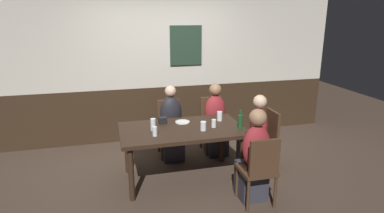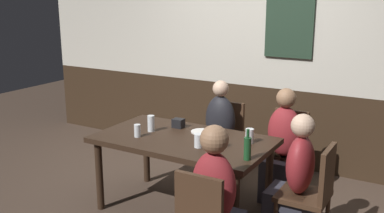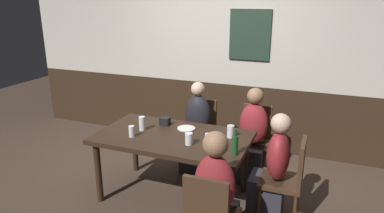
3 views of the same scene
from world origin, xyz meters
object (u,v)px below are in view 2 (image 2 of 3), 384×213
Objects in this scene: person_right_far at (282,154)px; person_mid_far at (218,142)px; beer_bottle_green at (247,148)px; condiment_caddy at (178,123)px; plate_white_large at (201,132)px; chair_mid_far at (225,137)px; highball_clear at (199,141)px; dining_table at (183,146)px; pint_glass_amber at (250,137)px; person_head_east at (293,189)px; person_right_near at (216,211)px; pint_glass_stout at (151,124)px; chair_right_far at (287,148)px; tumbler_water at (221,143)px; tumbler_short at (137,131)px; chair_head_east at (313,190)px.

person_mid_far is (-0.72, -0.00, -0.00)m from person_right_far.
beer_bottle_green is 1.07m from condiment_caddy.
beer_bottle_green reaches higher than plate_white_large.
chair_mid_far is 1.11m from highball_clear.
dining_table is 0.63m from pint_glass_amber.
highball_clear is (-0.82, -0.16, 0.32)m from person_head_east.
chair_mid_far is 0.75× the size of person_right_near.
person_mid_far is 0.86m from pint_glass_stout.
dining_table is 1.40× the size of person_right_near.
highball_clear is 0.44m from plate_white_large.
person_right_far is at bearing 61.83° from highball_clear.
highball_clear is at bearing -114.31° from chair_right_far.
person_mid_far reaches higher than person_head_east.
person_right_far is 8.66× the size of pint_glass_amber.
person_right_far is 0.98× the size of person_right_near.
plate_white_large is (0.06, 0.23, 0.09)m from dining_table.
person_right_near is 10.85× the size of tumbler_water.
person_right_near is at bearing -90.00° from person_right_far.
chair_right_far is 0.76× the size of person_mid_far.
person_right_near is 8.82× the size of pint_glass_amber.
person_head_east is 4.34× the size of beer_bottle_green.
person_mid_far is (-0.72, -0.16, -0.01)m from chair_right_far.
beer_bottle_green reaches higher than tumbler_short.
highball_clear is 0.19m from tumbler_water.
condiment_caddy is at bearing 168.75° from person_head_east.
pint_glass_amber reaches higher than plate_white_large.
person_right_far is at bearing -12.70° from chair_mid_far.
person_right_near is 5.78× the size of plate_white_large.
person_right_near is 0.61m from beer_bottle_green.
plate_white_large is (-0.53, 0.06, -0.05)m from pint_glass_amber.
person_mid_far is at bearing 97.30° from plate_white_large.
pint_glass_stout is (-0.38, -0.70, 0.33)m from person_mid_far.
condiment_caddy is at bearing 138.49° from highball_clear.
plate_white_large is (0.45, 0.43, -0.05)m from tumbler_short.
person_right_far is 5.67× the size of plate_white_large.
beer_bottle_green is 2.36× the size of condiment_caddy.
chair_head_east is 0.77× the size of person_right_far.
dining_table is 1.24m from chair_head_east.
chair_right_far is 1.60m from person_right_near.
tumbler_short is (-0.98, -0.37, -0.00)m from pint_glass_amber.
chair_head_east is (1.23, -0.88, 0.00)m from chair_mid_far.
person_mid_far reaches higher than beer_bottle_green.
tumbler_short is at bearing -159.33° from pint_glass_amber.
person_right_far is 1.04m from highball_clear.
pint_glass_stout is at bearing 164.69° from highball_clear.
person_mid_far is at bearing 64.93° from condiment_caddy.
dining_table is at bearing 170.61° from tumbler_water.
chair_right_far is at bearing 91.08° from beer_bottle_green.
condiment_caddy is at bearing 169.99° from chair_head_east.
tumbler_short is (-1.11, 0.53, 0.30)m from person_right_near.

